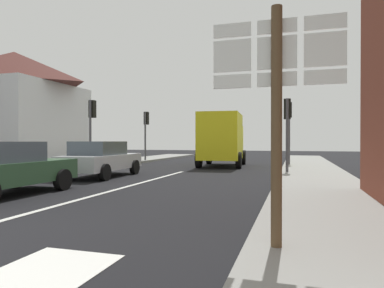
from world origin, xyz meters
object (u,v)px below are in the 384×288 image
route_sign_post (277,101)px  traffic_light_near_left (92,118)px  delivery_truck (222,138)px  traffic_light_far_left (146,125)px  traffic_light_far_right (289,119)px  sedan_near (1,168)px  traffic_light_near_right (287,118)px  sedan_far (101,159)px

route_sign_post → traffic_light_near_left: traffic_light_near_left is taller
delivery_truck → traffic_light_far_left: 6.60m
route_sign_post → traffic_light_far_right: (-0.11, 16.59, 0.78)m
sedan_near → traffic_light_near_right: bearing=49.5°
traffic_light_near_left → sedan_near: bearing=-73.1°
route_sign_post → traffic_light_far_right: bearing=90.4°
delivery_truck → traffic_light_far_left: traffic_light_far_left is taller
delivery_truck → traffic_light_near_right: 5.62m
delivery_truck → traffic_light_near_right: traffic_light_near_right is taller
sedan_far → traffic_light_far_right: bearing=48.9°
sedan_near → route_sign_post: 8.02m
traffic_light_far_left → traffic_light_near_right: 11.82m
traffic_light_far_right → traffic_light_far_left: traffic_light_far_right is taller
traffic_light_near_right → sedan_far: bearing=-156.1°
delivery_truck → traffic_light_near_left: size_ratio=1.43×
sedan_far → traffic_light_far_right: traffic_light_far_right is taller
sedan_far → traffic_light_near_left: size_ratio=1.18×
route_sign_post → traffic_light_near_right: (-0.11, 11.42, 0.49)m
sedan_far → route_sign_post: 11.13m
traffic_light_far_right → traffic_light_near_left: traffic_light_far_right is taller
route_sign_post → traffic_light_far_left: traffic_light_far_left is taller
sedan_near → route_sign_post: size_ratio=1.31×
traffic_light_near_left → route_sign_post: bearing=-48.6°
sedan_near → traffic_light_far_left: bearing=99.5°
route_sign_post → sedan_far: bearing=132.6°
sedan_far → traffic_light_far_right: size_ratio=1.13×
traffic_light_far_right → traffic_light_near_right: traffic_light_far_right is taller
delivery_truck → traffic_light_far_left: size_ratio=1.45×
sedan_near → traffic_light_near_left: (-2.52, 8.29, 1.91)m
traffic_light_near_right → traffic_light_near_left: size_ratio=0.93×
sedan_near → traffic_light_far_right: size_ratio=1.12×
traffic_light_near_right → traffic_light_far_right: bearing=90.0°
delivery_truck → traffic_light_near_left: bearing=-144.6°
traffic_light_far_right → traffic_light_far_left: (-9.78, 1.47, -0.15)m
route_sign_post → traffic_light_far_right: traffic_light_far_right is taller
route_sign_post → sedan_near: bearing=158.3°
traffic_light_far_right → delivery_truck: bearing=-163.7°
sedan_near → sedan_far: bearing=91.3°
traffic_light_near_right → delivery_truck: bearing=132.9°
traffic_light_far_left → traffic_light_near_left: size_ratio=0.99×
delivery_truck → route_sign_post: bearing=-75.9°
sedan_near → sedan_far: size_ratio=0.99×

